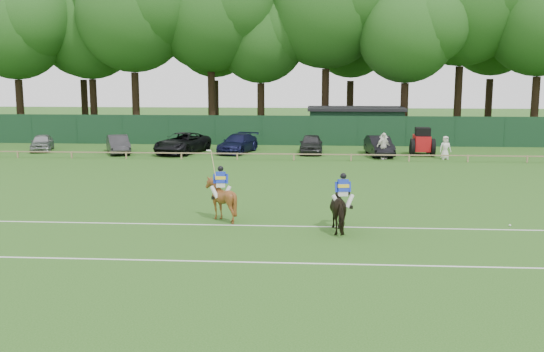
# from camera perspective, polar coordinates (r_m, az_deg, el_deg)

# --- Properties ---
(ground) EXTENTS (160.00, 160.00, 0.00)m
(ground) POSITION_cam_1_polar(r_m,az_deg,el_deg) (27.08, -1.50, -3.96)
(ground) COLOR #1E4C14
(ground) RESTS_ON ground
(horse_dark) EXTENTS (1.27, 2.26, 1.81)m
(horse_dark) POSITION_cam_1_polar(r_m,az_deg,el_deg) (25.15, 6.35, -2.96)
(horse_dark) COLOR black
(horse_dark) RESTS_ON ground
(horse_chestnut) EXTENTS (1.56, 1.73, 1.80)m
(horse_chestnut) POSITION_cam_1_polar(r_m,az_deg,el_deg) (26.95, -4.60, -2.09)
(horse_chestnut) COLOR brown
(horse_chestnut) RESTS_ON ground
(sedan_silver) EXTENTS (2.59, 4.11, 1.30)m
(sedan_silver) POSITION_cam_1_polar(r_m,az_deg,el_deg) (53.11, -19.91, 2.84)
(sedan_silver) COLOR #96989B
(sedan_silver) RESTS_ON ground
(sedan_grey) EXTENTS (3.00, 4.44, 1.38)m
(sedan_grey) POSITION_cam_1_polar(r_m,az_deg,el_deg) (49.75, -13.62, 2.78)
(sedan_grey) COLOR #2D2D2F
(sedan_grey) RESTS_ON ground
(suv_black) EXTENTS (4.04, 6.05, 1.54)m
(suv_black) POSITION_cam_1_polar(r_m,az_deg,el_deg) (48.95, -8.05, 2.94)
(suv_black) COLOR black
(suv_black) RESTS_ON ground
(sedan_navy) EXTENTS (3.14, 5.21, 1.41)m
(sedan_navy) POSITION_cam_1_polar(r_m,az_deg,el_deg) (48.92, -3.08, 2.94)
(sedan_navy) COLOR #12153A
(sedan_navy) RESTS_ON ground
(hatch_grey) EXTENTS (1.77, 4.26, 1.44)m
(hatch_grey) POSITION_cam_1_polar(r_m,az_deg,el_deg) (48.51, 3.53, 2.89)
(hatch_grey) COLOR #2D2D2F
(hatch_grey) RESTS_ON ground
(estate_black) EXTENTS (2.03, 4.55, 1.45)m
(estate_black) POSITION_cam_1_polar(r_m,az_deg,el_deg) (47.72, 9.58, 2.68)
(estate_black) COLOR black
(estate_black) RESTS_ON ground
(spectator_left) EXTENTS (1.22, 0.83, 1.74)m
(spectator_left) POSITION_cam_1_polar(r_m,az_deg,el_deg) (46.35, 9.96, 2.64)
(spectator_left) COLOR silver
(spectator_left) RESTS_ON ground
(spectator_mid) EXTENTS (1.18, 1.00, 1.90)m
(spectator_mid) POSITION_cam_1_polar(r_m,az_deg,el_deg) (45.79, 9.95, 2.66)
(spectator_mid) COLOR white
(spectator_mid) RESTS_ON ground
(spectator_right) EXTENTS (0.88, 0.64, 1.65)m
(spectator_right) POSITION_cam_1_polar(r_m,az_deg,el_deg) (46.79, 15.28, 2.46)
(spectator_right) COLOR silver
(spectator_right) RESTS_ON ground
(rider_dark) EXTENTS (0.93, 0.43, 1.41)m
(rider_dark) POSITION_cam_1_polar(r_m,az_deg,el_deg) (24.98, 6.39, -1.20)
(rider_dark) COLOR silver
(rider_dark) RESTS_ON ground
(rider_chestnut) EXTENTS (0.94, 0.56, 2.05)m
(rider_chestnut) POSITION_cam_1_polar(r_m,az_deg,el_deg) (26.79, -4.63, -0.44)
(rider_chestnut) COLOR silver
(rider_chestnut) RESTS_ON ground
(polo_ball) EXTENTS (0.09, 0.09, 0.09)m
(polo_ball) POSITION_cam_1_polar(r_m,az_deg,el_deg) (27.73, 20.55, -4.16)
(polo_ball) COLOR silver
(polo_ball) RESTS_ON ground
(pitch_lines) EXTENTS (60.00, 5.10, 0.01)m
(pitch_lines) POSITION_cam_1_polar(r_m,az_deg,el_deg) (23.71, -2.30, -5.92)
(pitch_lines) COLOR silver
(pitch_lines) RESTS_ON ground
(pitch_rail) EXTENTS (62.10, 0.10, 0.50)m
(pitch_rail) POSITION_cam_1_polar(r_m,az_deg,el_deg) (44.67, 0.69, 1.98)
(pitch_rail) COLOR #997F5B
(pitch_rail) RESTS_ON ground
(perimeter_fence) EXTENTS (92.08, 0.08, 2.50)m
(perimeter_fence) POSITION_cam_1_polar(r_m,az_deg,el_deg) (53.51, 1.25, 4.10)
(perimeter_fence) COLOR #14351E
(perimeter_fence) RESTS_ON ground
(utility_shed) EXTENTS (8.40, 4.40, 3.04)m
(utility_shed) POSITION_cam_1_polar(r_m,az_deg,el_deg) (56.52, 7.50, 4.61)
(utility_shed) COLOR #14331E
(utility_shed) RESTS_ON ground
(tree_row) EXTENTS (96.00, 12.00, 21.00)m
(tree_row) POSITION_cam_1_polar(r_m,az_deg,el_deg) (61.54, 3.46, 3.63)
(tree_row) COLOR #26561C
(tree_row) RESTS_ON ground
(tractor) EXTENTS (1.78, 2.53, 2.08)m
(tractor) POSITION_cam_1_polar(r_m,az_deg,el_deg) (48.52, 13.29, 2.97)
(tractor) COLOR red
(tractor) RESTS_ON ground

